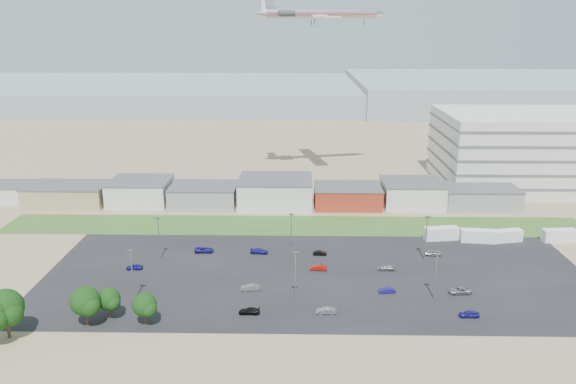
{
  "coord_description": "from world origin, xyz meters",
  "views": [
    {
      "loc": [
        0.97,
        -93.92,
        53.16
      ],
      "look_at": [
        -1.24,
        22.0,
        18.57
      ],
      "focal_mm": 35.0,
      "sensor_mm": 36.0,
      "label": 1
    }
  ],
  "objects_px": {
    "parked_car_12": "(386,268)",
    "parked_car_13": "(326,311)",
    "parked_car_0": "(460,291)",
    "parked_car_7": "(318,267)",
    "parked_car_1": "(387,290)",
    "parked_car_8": "(433,253)",
    "parked_car_6": "(259,251)",
    "parked_car_9": "(204,250)",
    "parked_car_11": "(320,253)",
    "box_trailer_a": "(441,233)",
    "parked_car_4": "(250,287)",
    "parked_car_2": "(469,314)",
    "parked_car_5": "(134,267)",
    "airliner": "(322,14)",
    "parked_car_3": "(249,311)"
  },
  "relations": [
    {
      "from": "airliner",
      "to": "parked_car_8",
      "type": "distance_m",
      "value": 93.31
    },
    {
      "from": "parked_car_1",
      "to": "parked_car_12",
      "type": "distance_m",
      "value": 11.32
    },
    {
      "from": "parked_car_1",
      "to": "parked_car_6",
      "type": "xyz_separation_m",
      "value": [
        -27.83,
        20.28,
        0.05
      ]
    },
    {
      "from": "parked_car_8",
      "to": "parked_car_12",
      "type": "relative_size",
      "value": 0.95
    },
    {
      "from": "parked_car_4",
      "to": "parked_car_3",
      "type": "bearing_deg",
      "value": -2.39
    },
    {
      "from": "parked_car_8",
      "to": "parked_car_1",
      "type": "bearing_deg",
      "value": 149.79
    },
    {
      "from": "parked_car_8",
      "to": "parked_car_5",
      "type": "bearing_deg",
      "value": 102.68
    },
    {
      "from": "parked_car_2",
      "to": "parked_car_12",
      "type": "bearing_deg",
      "value": -149.12
    },
    {
      "from": "parked_car_6",
      "to": "parked_car_13",
      "type": "relative_size",
      "value": 1.13
    },
    {
      "from": "parked_car_0",
      "to": "parked_car_4",
      "type": "distance_m",
      "value": 43.4
    },
    {
      "from": "parked_car_6",
      "to": "parked_car_13",
      "type": "height_order",
      "value": "parked_car_13"
    },
    {
      "from": "parked_car_9",
      "to": "parked_car_13",
      "type": "distance_m",
      "value": 41.1
    },
    {
      "from": "parked_car_0",
      "to": "parked_car_8",
      "type": "height_order",
      "value": "parked_car_8"
    },
    {
      "from": "box_trailer_a",
      "to": "parked_car_5",
      "type": "bearing_deg",
      "value": -172.6
    },
    {
      "from": "parked_car_4",
      "to": "parked_car_9",
      "type": "xyz_separation_m",
      "value": [
        -12.96,
        20.12,
        -0.01
      ]
    },
    {
      "from": "parked_car_0",
      "to": "parked_car_3",
      "type": "height_order",
      "value": "parked_car_0"
    },
    {
      "from": "parked_car_1",
      "to": "parked_car_5",
      "type": "bearing_deg",
      "value": -106.45
    },
    {
      "from": "parked_car_11",
      "to": "parked_car_13",
      "type": "xyz_separation_m",
      "value": [
        0.23,
        -28.49,
        0.08
      ]
    },
    {
      "from": "parked_car_2",
      "to": "parked_car_7",
      "type": "height_order",
      "value": "parked_car_2"
    },
    {
      "from": "parked_car_11",
      "to": "parked_car_12",
      "type": "relative_size",
      "value": 0.82
    },
    {
      "from": "box_trailer_a",
      "to": "parked_car_7",
      "type": "bearing_deg",
      "value": -156.48
    },
    {
      "from": "parked_car_1",
      "to": "parked_car_13",
      "type": "height_order",
      "value": "parked_car_13"
    },
    {
      "from": "parked_car_0",
      "to": "parked_car_6",
      "type": "bearing_deg",
      "value": -122.64
    },
    {
      "from": "parked_car_5",
      "to": "parked_car_9",
      "type": "bearing_deg",
      "value": 124.49
    },
    {
      "from": "parked_car_3",
      "to": "parked_car_0",
      "type": "bearing_deg",
      "value": 103.06
    },
    {
      "from": "parked_car_11",
      "to": "parked_car_4",
      "type": "bearing_deg",
      "value": 143.0
    },
    {
      "from": "parked_car_11",
      "to": "parked_car_12",
      "type": "distance_m",
      "value": 16.85
    },
    {
      "from": "parked_car_3",
      "to": "parked_car_11",
      "type": "distance_m",
      "value": 32.3
    },
    {
      "from": "box_trailer_a",
      "to": "parked_car_0",
      "type": "relative_size",
      "value": 1.88
    },
    {
      "from": "box_trailer_a",
      "to": "parked_car_12",
      "type": "height_order",
      "value": "box_trailer_a"
    },
    {
      "from": "parked_car_11",
      "to": "box_trailer_a",
      "type": "bearing_deg",
      "value": -69.09
    },
    {
      "from": "parked_car_0",
      "to": "parked_car_12",
      "type": "relative_size",
      "value": 1.14
    },
    {
      "from": "parked_car_2",
      "to": "parked_car_9",
      "type": "xyz_separation_m",
      "value": [
        -55.39,
        30.54,
        0.0
      ]
    },
    {
      "from": "parked_car_0",
      "to": "parked_car_7",
      "type": "bearing_deg",
      "value": -118.03
    },
    {
      "from": "parked_car_0",
      "to": "parked_car_5",
      "type": "xyz_separation_m",
      "value": [
        -70.53,
        10.59,
        -0.02
      ]
    },
    {
      "from": "parked_car_9",
      "to": "parked_car_7",
      "type": "bearing_deg",
      "value": -111.21
    },
    {
      "from": "parked_car_4",
      "to": "parked_car_7",
      "type": "distance_m",
      "value": 17.82
    },
    {
      "from": "parked_car_4",
      "to": "parked_car_6",
      "type": "height_order",
      "value": "parked_car_4"
    },
    {
      "from": "parked_car_4",
      "to": "parked_car_11",
      "type": "xyz_separation_m",
      "value": [
        15.17,
        18.87,
        -0.09
      ]
    },
    {
      "from": "parked_car_8",
      "to": "parked_car_12",
      "type": "height_order",
      "value": "parked_car_8"
    },
    {
      "from": "parked_car_1",
      "to": "parked_car_8",
      "type": "xyz_separation_m",
      "value": [
        13.99,
        19.78,
        0.08
      ]
    },
    {
      "from": "parked_car_9",
      "to": "parked_car_12",
      "type": "relative_size",
      "value": 1.14
    },
    {
      "from": "airliner",
      "to": "parked_car_7",
      "type": "distance_m",
      "value": 97.13
    },
    {
      "from": "box_trailer_a",
      "to": "parked_car_9",
      "type": "relative_size",
      "value": 1.89
    },
    {
      "from": "box_trailer_a",
      "to": "parked_car_1",
      "type": "distance_m",
      "value": 35.63
    },
    {
      "from": "parked_car_4",
      "to": "parked_car_11",
      "type": "bearing_deg",
      "value": 135.21
    },
    {
      "from": "parked_car_5",
      "to": "parked_car_12",
      "type": "distance_m",
      "value": 57.01
    },
    {
      "from": "parked_car_11",
      "to": "parked_car_5",
      "type": "bearing_deg",
      "value": 103.76
    },
    {
      "from": "parked_car_12",
      "to": "parked_car_13",
      "type": "bearing_deg",
      "value": -32.97
    },
    {
      "from": "parked_car_13",
      "to": "parked_car_8",
      "type": "bearing_deg",
      "value": 136.04
    }
  ]
}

